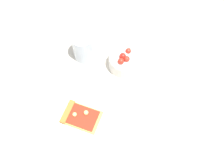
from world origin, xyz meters
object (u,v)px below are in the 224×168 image
at_px(soda_glass, 84,48).
at_px(pizza_slice_main, 79,116).
at_px(paper_napkin, 158,123).
at_px(salad_bowl, 124,61).
at_px(plate, 84,113).

bearing_deg(soda_glass, pizza_slice_main, -79.20).
distance_m(soda_glass, paper_napkin, 0.39).
height_order(pizza_slice_main, salad_bowl, salad_bowl).
distance_m(plate, paper_napkin, 0.26).
bearing_deg(salad_bowl, pizza_slice_main, -114.45).
height_order(pizza_slice_main, paper_napkin, pizza_slice_main).
height_order(plate, pizza_slice_main, pizza_slice_main).
bearing_deg(salad_bowl, soda_glass, 174.44).
xyz_separation_m(plate, soda_glass, (-0.06, 0.24, 0.04)).
bearing_deg(soda_glass, salad_bowl, -5.56).
bearing_deg(pizza_slice_main, paper_napkin, 7.39).
bearing_deg(salad_bowl, plate, -113.62).
xyz_separation_m(pizza_slice_main, paper_napkin, (0.27, 0.03, -0.02)).
xyz_separation_m(salad_bowl, paper_napkin, (0.16, -0.21, -0.03)).
relative_size(pizza_slice_main, salad_bowl, 1.18).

